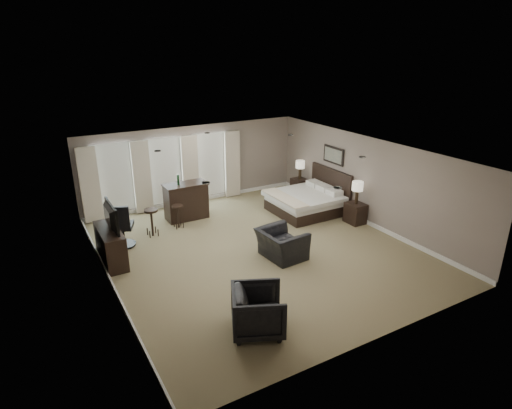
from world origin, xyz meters
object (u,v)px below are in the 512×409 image
lamp_far (300,170)px  armchair_near (282,239)px  bar_stool_left (152,223)px  armchair_far (258,309)px  bed (303,193)px  bar_stool_right (178,217)px  bar_counter (186,201)px  dresser (111,246)px  nightstand_far (299,187)px  tv (108,227)px  lamp_near (357,193)px  desk_chair (122,225)px  nightstand_near (355,213)px

lamp_far → armchair_near: bearing=-130.6°
bar_stool_left → armchair_far: bearing=-85.2°
bed → bar_stool_right: (-3.86, 0.86, -0.31)m
bar_counter → bar_stool_left: (-1.31, -0.74, -0.17)m
dresser → bar_stool_right: size_ratio=2.16×
bar_counter → bar_stool_right: bearing=-130.3°
bed → armchair_near: 3.17m
nightstand_far → bar_counter: 4.28m
dresser → tv: bearing=0.0°
armchair_near → armchair_far: armchair_near is taller
lamp_near → tv: (-6.92, 1.11, -0.01)m
armchair_far → bar_counter: bearing=16.2°
nightstand_far → bar_counter: (-4.27, -0.03, 0.26)m
desk_chair → dresser: bearing=81.6°
bed → bar_stool_left: bed is taller
lamp_near → bar_stool_left: (-5.58, 2.13, -0.56)m
tv → bar_stool_left: size_ratio=1.45×
armchair_far → bar_stool_right: (0.40, 5.37, -0.14)m
lamp_far → bar_stool_left: 5.66m
armchair_far → desk_chair: bearing=39.4°
nightstand_near → nightstand_far: 2.90m
nightstand_far → desk_chair: bearing=-171.0°
nightstand_near → desk_chair: 6.72m
nightstand_far → dresser: dresser is taller
lamp_far → bar_stool_right: lamp_far is taller
bed → tv: bearing=-176.8°
nightstand_near → armchair_far: 5.99m
bar_counter → dresser: bearing=-146.5°
bed → lamp_far: (0.89, 1.45, 0.28)m
nightstand_near → bar_stool_left: size_ratio=0.78×
nightstand_far → tv: (-6.92, -1.79, 0.64)m
lamp_near → desk_chair: lamp_near is taller
lamp_near → armchair_near: bearing=-166.2°
nightstand_near → desk_chair: (-6.45, 1.88, 0.30)m
bed → lamp_near: bed is taller
nightstand_near → bar_stool_right: bearing=154.1°
armchair_near → desk_chair: 4.24m
nightstand_far → nightstand_near: bearing=-90.0°
lamp_near → nightstand_near: bearing=0.0°
lamp_far → armchair_near: lamp_far is taller
bed → armchair_far: 6.21m
nightstand_far → bed: bearing=-121.5°
lamp_near → armchair_far: (-5.15, -3.06, -0.47)m
nightstand_near → lamp_far: bearing=90.0°
tv → bar_counter: bar_counter is taller
tv → armchair_far: (1.77, -4.17, -0.46)m
lamp_near → armchair_near: 3.27m
lamp_far → bar_counter: lamp_far is taller
desk_chair → bar_stool_right: bearing=-142.9°
dresser → tv: 0.51m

